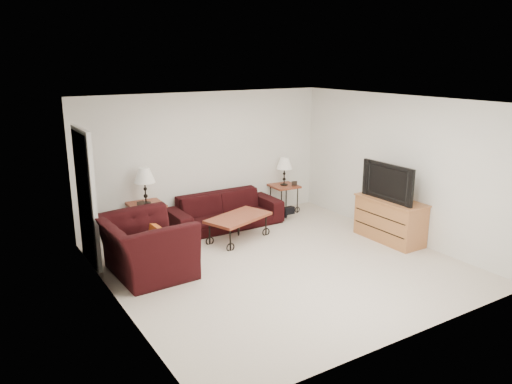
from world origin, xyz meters
TOP-DOWN VIEW (x-y plane):
  - ground at (0.00, 0.00)m, footprint 5.00×5.00m
  - wall_back at (0.00, 2.50)m, footprint 5.00×0.02m
  - wall_front at (0.00, -2.50)m, footprint 5.00×0.02m
  - wall_left at (-2.50, 0.00)m, footprint 0.02×5.00m
  - wall_right at (2.50, 0.00)m, footprint 0.02×5.00m
  - ceiling at (0.00, 0.00)m, footprint 5.00×5.00m
  - doorway at (-2.47, 1.65)m, footprint 0.08×0.94m
  - sofa at (0.13, 2.02)m, footprint 2.16×0.85m
  - side_table_left at (-1.33, 2.20)m, footprint 0.60×0.60m
  - side_table_right at (1.61, 2.20)m, footprint 0.56×0.56m
  - lamp_left at (-1.33, 2.20)m, footprint 0.37×0.37m
  - lamp_right at (1.61, 2.20)m, footprint 0.35×0.35m
  - photo_frame_left at (-1.48, 2.05)m, footprint 0.13×0.04m
  - photo_frame_right at (1.76, 2.05)m, footprint 0.11×0.05m
  - coffee_table at (-0.00, 1.28)m, footprint 1.29×0.97m
  - armchair at (-1.88, 0.74)m, footprint 1.22×1.38m
  - throw_pillow at (-1.73, 0.69)m, footprint 0.12×0.40m
  - tv_stand at (2.23, -0.13)m, footprint 0.52×1.24m
  - television at (2.21, -0.13)m, footprint 0.15×1.11m
  - backpack at (1.40, 1.84)m, footprint 0.40×0.34m

SIDE VIEW (x-z plane):
  - ground at x=0.00m, z-range 0.00..0.00m
  - coffee_table at x=0.00m, z-range 0.00..0.43m
  - backpack at x=1.40m, z-range 0.00..0.45m
  - side_table_right at x=1.61m, z-range 0.00..0.58m
  - sofa at x=0.13m, z-range 0.00..0.63m
  - side_table_left at x=-1.33m, z-range 0.00..0.64m
  - tv_stand at x=2.23m, z-range 0.00..0.74m
  - armchair at x=-1.88m, z-range 0.00..0.87m
  - throw_pillow at x=-1.73m, z-range 0.32..0.72m
  - photo_frame_right at x=1.76m, z-range 0.58..0.67m
  - photo_frame_left at x=-1.48m, z-range 0.64..0.74m
  - lamp_right at x=1.61m, z-range 0.58..1.15m
  - lamp_left at x=-1.33m, z-range 0.64..1.27m
  - doorway at x=-2.47m, z-range 0.00..2.04m
  - television at x=2.21m, z-range 0.74..1.38m
  - wall_back at x=0.00m, z-range 0.00..2.50m
  - wall_front at x=0.00m, z-range 0.00..2.50m
  - wall_left at x=-2.50m, z-range 0.00..2.50m
  - wall_right at x=2.50m, z-range 0.00..2.50m
  - ceiling at x=0.00m, z-range 2.50..2.50m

